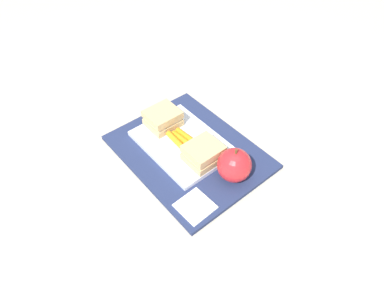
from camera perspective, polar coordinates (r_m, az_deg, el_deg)
The scene contains 8 objects.
ground_plane at distance 0.85m, azimuth -0.54°, elevation -1.50°, with size 2.40×2.40×0.00m, color #B7AD99.
lunchbag_mat at distance 0.85m, azimuth -0.54°, elevation -1.27°, with size 0.36×0.28×0.01m, color navy.
food_tray at distance 0.86m, azimuth -1.60°, elevation 0.17°, with size 0.23×0.17×0.01m, color white.
sandwich_half_left at distance 0.88m, azimuth -4.81°, elevation 4.23°, with size 0.07×0.08×0.04m.
sandwich_half_right at distance 0.80m, azimuth 1.87°, elevation -1.51°, with size 0.07×0.08×0.04m.
carrot_sticks_bundle at distance 0.85m, azimuth -1.60°, elevation 0.75°, with size 0.08×0.04×0.02m.
apple at distance 0.77m, azimuth 6.96°, elevation -3.47°, with size 0.08×0.08×0.09m.
paper_napkin at distance 0.74m, azimuth 0.52°, elevation -10.19°, with size 0.07×0.07×0.00m, color white.
Camera 1 is at (0.45, -0.36, 0.63)m, focal length 32.45 mm.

